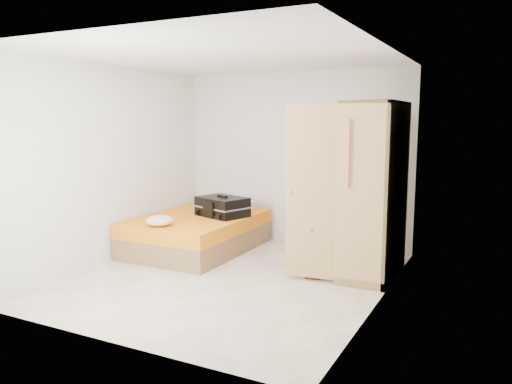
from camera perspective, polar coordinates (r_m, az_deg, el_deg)
The scene contains 7 objects.
room at distance 5.85m, azimuth -3.18°, elevation 2.50°, with size 4.00×4.02×2.60m.
bed at distance 7.32m, azimuth -6.71°, elevation -4.67°, with size 1.42×2.02×0.50m.
wardrobe at distance 6.13m, azimuth 12.78°, elevation -0.26°, with size 1.17×1.25×2.10m.
person at distance 6.08m, azimuth 6.74°, elevation -0.84°, with size 0.68×0.45×1.86m, color red.
suitcase at distance 7.24m, azimuth -3.89°, elevation -1.68°, with size 0.84×0.71×0.31m.
round_cushion at distance 6.69m, azimuth -10.99°, elevation -3.24°, with size 0.36×0.36×0.14m, color white.
pillow at distance 7.90m, azimuth -2.42°, elevation -1.42°, with size 0.60×0.31×0.11m, color white.
Camera 1 is at (2.92, -5.03, 1.89)m, focal length 35.00 mm.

